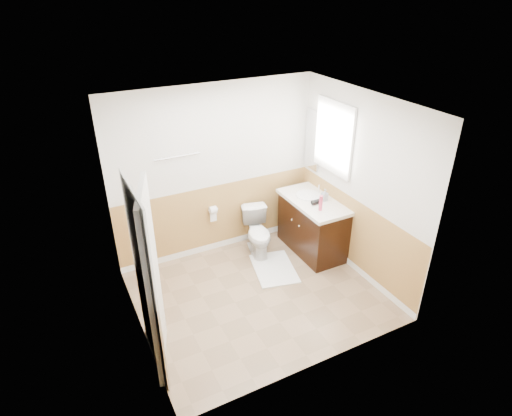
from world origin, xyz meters
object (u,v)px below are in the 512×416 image
lotion_bottle (321,203)px  soap_dispenser (325,195)px  toilet (258,233)px  bath_mat (274,268)px  vanity_cabinet (312,227)px

lotion_bottle → soap_dispenser: 0.31m
toilet → lotion_bottle: lotion_bottle is taller
bath_mat → vanity_cabinet: bearing=13.9°
toilet → soap_dispenser: bearing=-10.6°
toilet → bath_mat: bearing=-76.6°
bath_mat → vanity_cabinet: (0.75, 0.19, 0.39)m
vanity_cabinet → soap_dispenser: (0.12, -0.07, 0.54)m
soap_dispenser → vanity_cabinet: bearing=148.0°
bath_mat → lotion_bottle: lotion_bottle is taller
toilet → lotion_bottle: (0.65, -0.60, 0.62)m
vanity_cabinet → lotion_bottle: lotion_bottle is taller
soap_dispenser → toilet: bearing=156.1°
bath_mat → vanity_cabinet: size_ratio=0.73×
bath_mat → vanity_cabinet: vanity_cabinet is taller
toilet → vanity_cabinet: bearing=-9.2°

